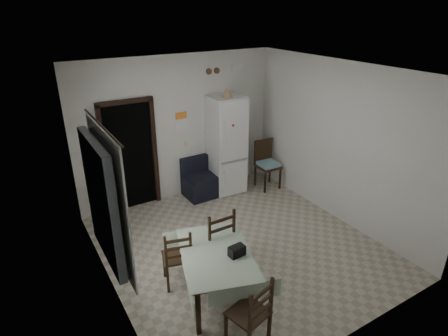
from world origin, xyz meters
TOP-DOWN VIEW (x-y plane):
  - ground at (0.00, 0.00)m, footprint 4.50×4.50m
  - ceiling at (0.00, 0.00)m, footprint 4.20×4.50m
  - wall_back at (0.00, 2.25)m, footprint 4.20×0.02m
  - wall_front at (0.00, -2.25)m, footprint 4.20×0.02m
  - wall_left at (-2.10, 0.00)m, footprint 0.02×4.50m
  - wall_right at (2.10, 0.00)m, footprint 0.02×4.50m
  - doorway at (-1.05, 2.45)m, footprint 1.06×0.52m
  - window_recess at (-2.15, -0.20)m, footprint 0.10×1.20m
  - curtain at (-2.04, -0.20)m, footprint 0.02×1.45m
  - curtain_rod at (-2.03, -0.20)m, footprint 0.02×1.60m
  - calendar at (0.05, 2.24)m, footprint 0.28×0.02m
  - calendar_image at (0.05, 2.23)m, footprint 0.24×0.01m
  - light_switch at (0.15, 2.24)m, footprint 0.08×0.02m
  - vent_left at (0.70, 2.23)m, footprint 0.12×0.03m
  - vent_right at (0.88, 2.23)m, footprint 0.12×0.03m
  - emergency_light at (1.35, 2.21)m, footprint 0.25×0.07m
  - fridge at (0.91, 1.93)m, footprint 0.70×0.70m
  - tan_cone at (0.88, 1.85)m, footprint 0.24×0.24m
  - navy_seat at (0.30, 1.93)m, footprint 0.68×0.66m
  - corner_chair at (1.74, 1.53)m, footprint 0.48×0.48m
  - dining_table at (-0.91, -0.81)m, footprint 1.28×1.59m
  - black_bag at (-0.70, -0.99)m, footprint 0.22×0.14m
  - dining_chair_far_left at (-1.25, -0.28)m, footprint 0.49×0.49m
  - dining_chair_far_right at (-0.64, -0.30)m, footprint 0.47×0.47m
  - dining_chair_near_head at (-1.00, -1.70)m, footprint 0.52×0.52m

SIDE VIEW (x-z plane):
  - ground at x=0.00m, z-range 0.00..0.00m
  - dining_table at x=-0.91m, z-range 0.00..0.72m
  - navy_seat at x=0.30m, z-range 0.00..0.81m
  - dining_chair_far_left at x=-1.25m, z-range 0.00..0.93m
  - dining_chair_near_head at x=-1.00m, z-range 0.00..0.99m
  - corner_chair at x=1.74m, z-range 0.00..1.06m
  - dining_chair_far_right at x=-0.64m, z-range 0.00..1.09m
  - black_bag at x=-0.70m, z-range 0.72..0.86m
  - fridge at x=0.91m, z-range 0.00..2.07m
  - doorway at x=-1.05m, z-range -0.05..2.17m
  - light_switch at x=0.15m, z-range 1.04..1.16m
  - wall_back at x=0.00m, z-range 0.00..2.90m
  - wall_front at x=0.00m, z-range 0.00..2.90m
  - wall_left at x=-2.10m, z-range 0.00..2.90m
  - wall_right at x=2.10m, z-range 0.00..2.90m
  - window_recess at x=-2.15m, z-range 0.75..2.35m
  - curtain at x=-2.04m, z-range 0.62..2.48m
  - calendar at x=0.05m, z-range 1.42..1.82m
  - calendar_image at x=0.05m, z-range 1.65..1.79m
  - tan_cone at x=0.88m, z-range 2.07..2.25m
  - curtain_rod at x=-2.03m, z-range 2.49..2.51m
  - vent_left at x=0.70m, z-range 2.46..2.58m
  - vent_right at x=0.88m, z-range 2.46..2.58m
  - emergency_light at x=1.35m, z-range 2.50..2.59m
  - ceiling at x=0.00m, z-range 2.89..2.91m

